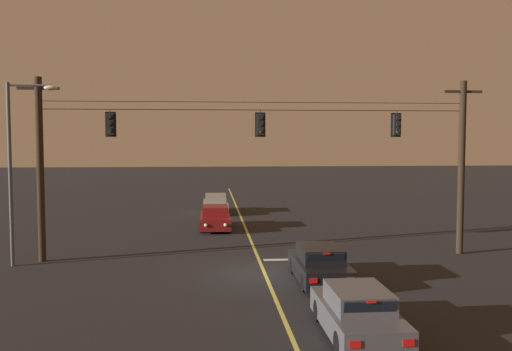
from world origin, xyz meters
TOP-DOWN VIEW (x-y plane):
  - ground_plane at (0.00, 0.00)m, footprint 180.00×180.00m
  - lane_centre_stripe at (0.00, 9.05)m, footprint 0.14×60.00m
  - stop_bar_paint at (1.90, 2.45)m, footprint 3.40×0.36m
  - signal_span_assembly at (0.00, 3.05)m, footprint 21.10×0.32m
  - traffic_light_leftmost at (-6.59, 3.03)m, footprint 0.48×0.41m
  - traffic_light_left_inner at (0.12, 3.03)m, footprint 0.48×0.41m
  - traffic_light_centre at (6.49, 3.03)m, footprint 0.48×0.41m
  - car_waiting_near_lane at (1.95, -1.49)m, footprint 1.80×4.33m
  - car_oncoming_lead at (-1.86, 11.37)m, footprint 1.80×4.42m
  - car_oncoming_trailing at (-1.74, 18.68)m, footprint 1.80×4.42m
  - car_waiting_second_near at (1.80, -7.34)m, footprint 1.80×4.33m
  - street_lamp_corner at (-10.34, 2.24)m, footprint 2.11×0.30m

SIDE VIEW (x-z plane):
  - ground_plane at x=0.00m, z-range 0.00..0.00m
  - lane_centre_stripe at x=0.00m, z-range 0.00..0.01m
  - stop_bar_paint at x=1.90m, z-range 0.00..0.01m
  - car_oncoming_lead at x=-1.86m, z-range -0.05..1.34m
  - car_oncoming_trailing at x=-1.74m, z-range -0.05..1.34m
  - car_waiting_near_lane at x=1.95m, z-range -0.05..1.34m
  - car_waiting_second_near at x=1.80m, z-range -0.05..1.34m
  - signal_span_assembly at x=0.00m, z-range 0.16..8.32m
  - street_lamp_corner at x=-10.34m, z-range 0.80..8.63m
  - traffic_light_leftmost at x=-6.59m, z-range 5.50..6.72m
  - traffic_light_left_inner at x=0.12m, z-range 5.50..6.72m
  - traffic_light_centre at x=6.49m, z-range 5.50..6.72m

